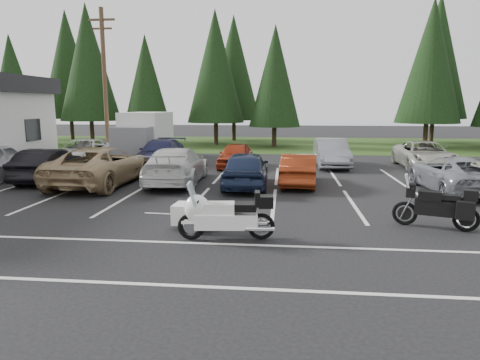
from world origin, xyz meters
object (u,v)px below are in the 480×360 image
(car_near_1, at_px, (48,165))
(adventure_motorcycle, at_px, (436,202))
(car_far_1, at_px, (161,153))
(car_near_5, at_px, (299,169))
(car_near_4, at_px, (246,169))
(car_far_4, at_px, (424,155))
(touring_motorcycle, at_px, (226,211))
(car_near_2, at_px, (101,166))
(car_far_3, at_px, (331,153))
(car_far_2, at_px, (236,155))
(utility_pole, at_px, (105,82))
(car_near_6, at_px, (455,174))
(car_far_0, at_px, (84,152))
(cargo_trailer, at_px, (194,216))
(car_near_3, at_px, (177,165))
(box_truck, at_px, (142,136))

(car_near_1, distance_m, adventure_motorcycle, 15.74)
(car_far_1, bearing_deg, car_near_5, -33.89)
(car_near_4, xyz_separation_m, car_far_4, (8.97, 6.23, -0.03))
(touring_motorcycle, bearing_deg, car_near_4, 85.13)
(car_near_2, height_order, car_far_3, car_near_2)
(car_far_2, height_order, adventure_motorcycle, adventure_motorcycle)
(utility_pole, height_order, car_near_6, utility_pole)
(car_far_0, relative_size, car_far_3, 1.12)
(car_near_4, distance_m, cargo_trailer, 6.25)
(utility_pole, distance_m, car_near_6, 19.68)
(car_near_2, height_order, adventure_motorcycle, car_near_2)
(car_near_1, xyz_separation_m, car_near_5, (11.07, 0.16, -0.06))
(utility_pole, relative_size, car_far_1, 1.79)
(car_near_1, height_order, car_near_2, car_near_2)
(car_near_3, height_order, adventure_motorcycle, car_near_3)
(utility_pole, bearing_deg, touring_motorcycle, -58.12)
(car_far_0, bearing_deg, car_far_3, -0.91)
(car_near_3, xyz_separation_m, adventure_motorcycle, (8.73, -6.02, -0.04))
(car_near_3, bearing_deg, car_far_3, -142.87)
(car_far_2, bearing_deg, adventure_motorcycle, -55.67)
(car_far_4, bearing_deg, car_far_1, -176.09)
(car_far_4, bearing_deg, adventure_motorcycle, -104.22)
(utility_pole, height_order, car_near_2, utility_pole)
(car_near_2, xyz_separation_m, car_near_4, (6.16, 0.08, -0.06))
(car_far_3, relative_size, adventure_motorcycle, 1.90)
(car_far_1, relative_size, car_far_3, 1.09)
(car_near_3, relative_size, car_far_4, 1.02)
(touring_motorcycle, distance_m, adventure_motorcycle, 5.76)
(car_near_2, relative_size, car_far_2, 1.49)
(car_far_0, bearing_deg, car_near_1, -84.93)
(car_near_2, xyz_separation_m, car_near_3, (3.11, 0.68, -0.04))
(touring_motorcycle, bearing_deg, car_near_2, 126.24)
(box_truck, distance_m, adventure_motorcycle, 19.11)
(utility_pole, bearing_deg, car_near_4, -41.18)
(car_near_4, distance_m, car_far_3, 7.71)
(car_far_3, bearing_deg, car_far_4, -4.73)
(box_truck, relative_size, car_far_1, 1.11)
(utility_pole, height_order, adventure_motorcycle, utility_pole)
(box_truck, height_order, adventure_motorcycle, box_truck)
(box_truck, distance_m, car_far_1, 3.68)
(adventure_motorcycle, bearing_deg, car_far_0, 163.59)
(car_near_6, bearing_deg, car_far_4, -99.56)
(utility_pole, relative_size, cargo_trailer, 5.86)
(car_near_1, relative_size, car_far_3, 0.95)
(car_far_4, relative_size, cargo_trailer, 3.41)
(box_truck, bearing_deg, car_near_3, -62.21)
(car_near_3, height_order, car_far_4, car_near_3)
(car_near_1, relative_size, car_far_2, 1.12)
(car_near_6, xyz_separation_m, car_far_4, (0.81, 6.33, 0.03))
(car_far_4, bearing_deg, box_truck, 173.19)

